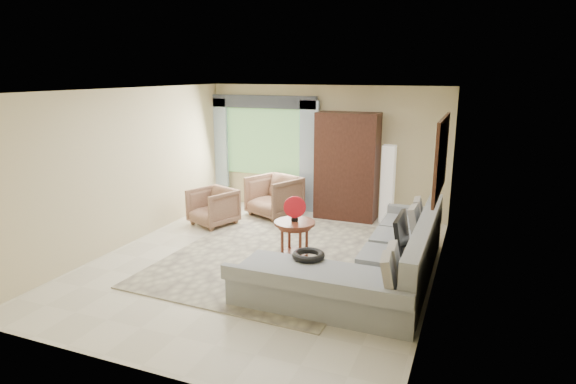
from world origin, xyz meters
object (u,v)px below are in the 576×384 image
at_px(tv_screen, 402,232).
at_px(coffee_table, 295,240).
at_px(sectional_sofa, 378,265).
at_px(armchair_left, 213,207).
at_px(potted_plant, 228,196).
at_px(floor_lamp, 388,184).
at_px(armoire, 347,166).
at_px(armchair_right, 274,196).

xyz_separation_m(tv_screen, coffee_table, (-1.64, 0.18, -0.39)).
bearing_deg(sectional_sofa, armchair_left, 156.55).
xyz_separation_m(potted_plant, floor_lamp, (3.31, 0.37, 0.47)).
height_order(tv_screen, floor_lamp, floor_lamp).
relative_size(tv_screen, armoire, 0.35).
height_order(potted_plant, armoire, armoire).
bearing_deg(sectional_sofa, potted_plant, 145.35).
xyz_separation_m(coffee_table, armchair_right, (-1.24, 2.06, 0.08)).
bearing_deg(armchair_right, floor_lamp, 36.52).
height_order(coffee_table, armoire, armoire).
xyz_separation_m(tv_screen, armchair_left, (-3.73, 1.29, -0.37)).
xyz_separation_m(potted_plant, armoire, (2.51, 0.31, 0.77)).
xyz_separation_m(sectional_sofa, coffee_table, (-1.37, 0.40, 0.05)).
bearing_deg(floor_lamp, armchair_right, -167.26).
height_order(armchair_right, floor_lamp, floor_lamp).
relative_size(armchair_right, potted_plant, 1.63).
distance_m(tv_screen, floor_lamp, 2.83).
bearing_deg(potted_plant, tv_screen, -30.57).
distance_m(armchair_left, floor_lamp, 3.39).
distance_m(coffee_table, armchair_right, 2.41).
distance_m(tv_screen, potted_plant, 4.68).
xyz_separation_m(armchair_left, potted_plant, (-0.27, 1.08, -0.07)).
distance_m(sectional_sofa, potted_plant, 4.55).
bearing_deg(potted_plant, armoire, 7.07).
height_order(sectional_sofa, potted_plant, sectional_sofa).
distance_m(potted_plant, armoire, 2.64).
distance_m(armchair_right, armoire, 1.58).
distance_m(coffee_table, potted_plant, 3.22).
bearing_deg(armoire, armchair_right, -162.59).
xyz_separation_m(coffee_table, armoire, (0.14, 2.50, 0.72)).
bearing_deg(tv_screen, sectional_sofa, -140.67).
relative_size(coffee_table, armchair_left, 0.81).
distance_m(coffee_table, armoire, 2.60).
bearing_deg(armchair_left, sectional_sofa, -2.04).
bearing_deg(sectional_sofa, armoire, 113.06).
height_order(sectional_sofa, tv_screen, tv_screen).
bearing_deg(armoire, tv_screen, -60.75).
xyz_separation_m(armchair_right, floor_lamp, (2.18, 0.49, 0.34)).
height_order(armchair_left, armoire, armoire).
bearing_deg(tv_screen, potted_plant, 149.43).
distance_m(armchair_left, potted_plant, 1.12).
relative_size(coffee_table, floor_lamp, 0.42).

